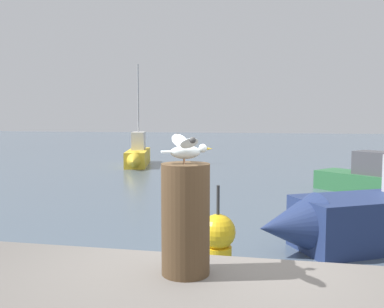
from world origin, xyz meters
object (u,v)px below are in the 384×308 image
Objects in this scene: boat_yellow at (137,155)px; channel_buoy at (218,239)px; mooring_post at (186,219)px; seagull at (186,148)px; boat_navy at (382,216)px.

boat_yellow reaches higher than channel_buoy.
mooring_post reaches higher than channel_buoy.
mooring_post is 17.65m from boat_yellow.
mooring_post is 0.64× the size of channel_buoy.
boat_yellow is (-5.97, 16.57, -1.08)m from mooring_post.
boat_yellow reaches higher than mooring_post.
boat_navy is at bearing 63.15° from seagull.
mooring_post is 3.58m from channel_buoy.
boat_navy is (2.62, 5.17, -1.07)m from mooring_post.
boat_navy is 3.75× the size of channel_buoy.
boat_navy is at bearing 32.25° from channel_buoy.
boat_yellow is at bearing 109.83° from seagull.
boat_navy reaches higher than channel_buoy.
boat_navy is at bearing -53.00° from boat_yellow.
mooring_post is 1.29× the size of seagull.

